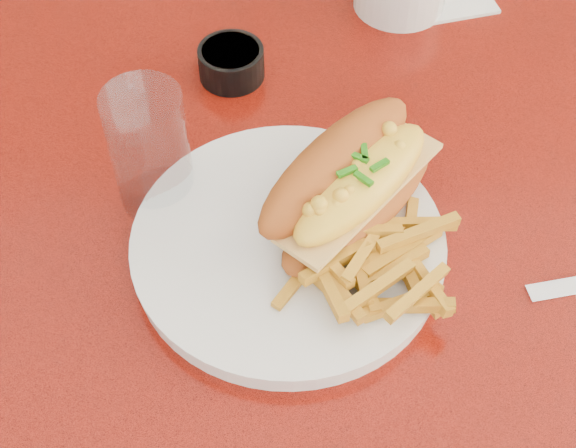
{
  "coord_description": "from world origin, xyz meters",
  "views": [
    {
      "loc": [
        -0.21,
        -0.52,
        1.33
      ],
      "look_at": [
        -0.21,
        -0.11,
        0.81
      ],
      "focal_mm": 50.0,
      "sensor_mm": 36.0,
      "label": 1
    }
  ],
  "objects_px": {
    "dinner_plate": "(288,245)",
    "sauce_cup_left": "(231,62)",
    "diner_table": "(479,255)",
    "water_tumbler": "(150,150)",
    "mac_hoagie": "(351,183)",
    "fork": "(357,206)",
    "booth_bench_far": "(391,28)"
  },
  "relations": [
    {
      "from": "booth_bench_far",
      "to": "dinner_plate",
      "type": "bearing_deg",
      "value": -102.97
    },
    {
      "from": "fork",
      "to": "sauce_cup_left",
      "type": "bearing_deg",
      "value": 23.87
    },
    {
      "from": "booth_bench_far",
      "to": "water_tumbler",
      "type": "bearing_deg",
      "value": -111.11
    },
    {
      "from": "sauce_cup_left",
      "to": "water_tumbler",
      "type": "height_order",
      "value": "water_tumbler"
    },
    {
      "from": "dinner_plate",
      "to": "sauce_cup_left",
      "type": "distance_m",
      "value": 0.24
    },
    {
      "from": "mac_hoagie",
      "to": "dinner_plate",
      "type": "bearing_deg",
      "value": 161.24
    },
    {
      "from": "fork",
      "to": "mac_hoagie",
      "type": "bearing_deg",
      "value": 115.09
    },
    {
      "from": "diner_table",
      "to": "sauce_cup_left",
      "type": "distance_m",
      "value": 0.34
    },
    {
      "from": "diner_table",
      "to": "water_tumbler",
      "type": "distance_m",
      "value": 0.4
    },
    {
      "from": "fork",
      "to": "water_tumbler",
      "type": "relative_size",
      "value": 1.07
    },
    {
      "from": "booth_bench_far",
      "to": "mac_hoagie",
      "type": "bearing_deg",
      "value": -100.14
    },
    {
      "from": "sauce_cup_left",
      "to": "dinner_plate",
      "type": "bearing_deg",
      "value": -75.8
    },
    {
      "from": "booth_bench_far",
      "to": "sauce_cup_left",
      "type": "distance_m",
      "value": 0.9
    },
    {
      "from": "diner_table",
      "to": "booth_bench_far",
      "type": "bearing_deg",
      "value": 90.0
    },
    {
      "from": "mac_hoagie",
      "to": "sauce_cup_left",
      "type": "distance_m",
      "value": 0.23
    },
    {
      "from": "diner_table",
      "to": "fork",
      "type": "height_order",
      "value": "fork"
    },
    {
      "from": "water_tumbler",
      "to": "fork",
      "type": "bearing_deg",
      "value": -9.28
    },
    {
      "from": "diner_table",
      "to": "water_tumbler",
      "type": "relative_size",
      "value": 10.27
    },
    {
      "from": "fork",
      "to": "water_tumbler",
      "type": "xyz_separation_m",
      "value": [
        -0.18,
        0.03,
        0.04
      ]
    },
    {
      "from": "fork",
      "to": "sauce_cup_left",
      "type": "height_order",
      "value": "sauce_cup_left"
    },
    {
      "from": "booth_bench_far",
      "to": "water_tumbler",
      "type": "xyz_separation_m",
      "value": [
        -0.33,
        -0.86,
        0.54
      ]
    },
    {
      "from": "fork",
      "to": "diner_table",
      "type": "bearing_deg",
      "value": -70.85
    },
    {
      "from": "booth_bench_far",
      "to": "water_tumbler",
      "type": "height_order",
      "value": "booth_bench_far"
    },
    {
      "from": "mac_hoagie",
      "to": "water_tumbler",
      "type": "distance_m",
      "value": 0.18
    },
    {
      "from": "fork",
      "to": "water_tumbler",
      "type": "bearing_deg",
      "value": 73.04
    },
    {
      "from": "mac_hoagie",
      "to": "fork",
      "type": "bearing_deg",
      "value": -17.01
    },
    {
      "from": "mac_hoagie",
      "to": "diner_table",
      "type": "bearing_deg",
      "value": -22.68
    },
    {
      "from": "dinner_plate",
      "to": "mac_hoagie",
      "type": "bearing_deg",
      "value": 31.02
    },
    {
      "from": "fork",
      "to": "booth_bench_far",
      "type": "bearing_deg",
      "value": -17.44
    },
    {
      "from": "dinner_plate",
      "to": "mac_hoagie",
      "type": "height_order",
      "value": "mac_hoagie"
    },
    {
      "from": "dinner_plate",
      "to": "mac_hoagie",
      "type": "relative_size",
      "value": 1.42
    },
    {
      "from": "booth_bench_far",
      "to": "dinner_plate",
      "type": "relative_size",
      "value": 4.09
    }
  ]
}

